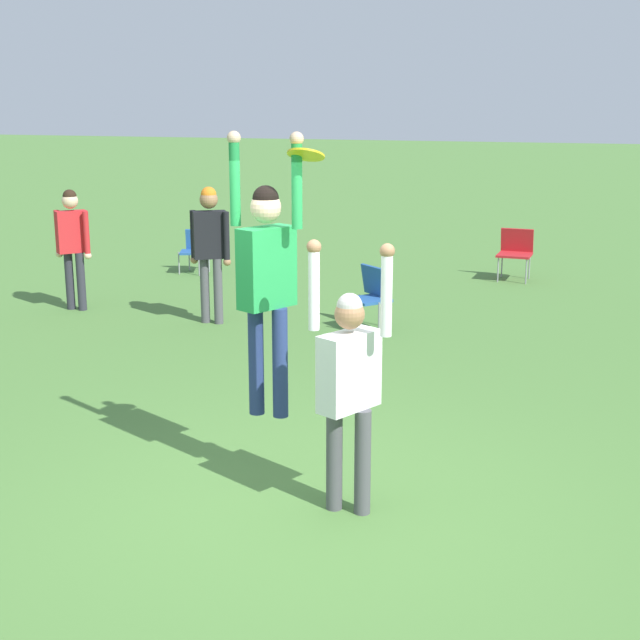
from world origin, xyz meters
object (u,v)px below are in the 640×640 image
(person_spectator_far, at_px, (72,238))
(camping_chair_3, at_px, (371,292))
(person_spectator_near, at_px, (210,241))
(frisbee, at_px, (306,155))
(person_jumping, at_px, (267,269))
(camping_chair_2, at_px, (516,250))
(camping_chair_1, at_px, (196,247))
(person_defending, at_px, (349,374))

(person_spectator_far, bearing_deg, camping_chair_3, -43.10)
(person_spectator_near, bearing_deg, camping_chair_3, -21.35)
(frisbee, bearing_deg, camping_chair_3, 100.32)
(person_jumping, distance_m, camping_chair_2, 8.96)
(frisbee, distance_m, person_spectator_far, 7.05)
(person_jumping, distance_m, frisbee, 0.92)
(person_jumping, relative_size, person_spectator_far, 1.27)
(person_spectator_near, bearing_deg, camping_chair_2, 18.30)
(camping_chair_2, bearing_deg, person_spectator_far, 38.83)
(frisbee, relative_size, camping_chair_2, 0.33)
(camping_chair_2, bearing_deg, person_spectator_near, 53.14)
(person_spectator_near, bearing_deg, camping_chair_1, 86.73)
(person_jumping, xyz_separation_m, camping_chair_3, (-0.57, 4.89, -1.21))
(person_jumping, height_order, person_spectator_far, person_jumping)
(camping_chair_1, xyz_separation_m, person_spectator_near, (1.87, -3.22, 0.68))
(camping_chair_2, distance_m, person_spectator_far, 7.15)
(camping_chair_1, xyz_separation_m, person_spectator_far, (-0.32, -3.15, 0.60))
(person_spectator_far, bearing_deg, person_defending, -89.07)
(camping_chair_3, distance_m, person_spectator_near, 2.24)
(camping_chair_3, bearing_deg, person_spectator_far, 43.44)
(person_defending, xyz_separation_m, camping_chair_3, (-1.34, 5.26, -0.57))
(person_defending, xyz_separation_m, person_spectator_near, (-3.44, 4.81, 0.07))
(camping_chair_3, distance_m, person_spectator_far, 4.34)
(frisbee, xyz_separation_m, person_spectator_far, (-5.18, 4.54, -1.51))
(camping_chair_3, height_order, person_spectator_far, person_spectator_far)
(frisbee, relative_size, person_spectator_far, 0.16)
(person_jumping, distance_m, person_defending, 1.07)
(camping_chair_1, bearing_deg, person_spectator_far, 62.27)
(camping_chair_2, distance_m, camping_chair_3, 4.19)
(person_spectator_near, bearing_deg, person_spectator_far, 144.71)
(camping_chair_3, height_order, person_spectator_near, person_spectator_near)
(person_jumping, bearing_deg, camping_chair_2, 20.22)
(camping_chair_1, height_order, camping_chair_3, camping_chair_3)
(person_jumping, bearing_deg, person_defending, -90.00)
(person_defending, bearing_deg, camping_chair_3, -140.26)
(person_spectator_near, relative_size, person_spectator_far, 1.06)
(person_jumping, relative_size, frisbee, 7.93)
(person_jumping, bearing_deg, frisbee, -67.92)
(camping_chair_1, relative_size, person_spectator_far, 0.43)
(frisbee, distance_m, camping_chair_1, 9.34)
(camping_chair_1, xyz_separation_m, camping_chair_2, (5.34, 1.18, 0.07))
(person_defending, height_order, person_spectator_near, person_defending)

